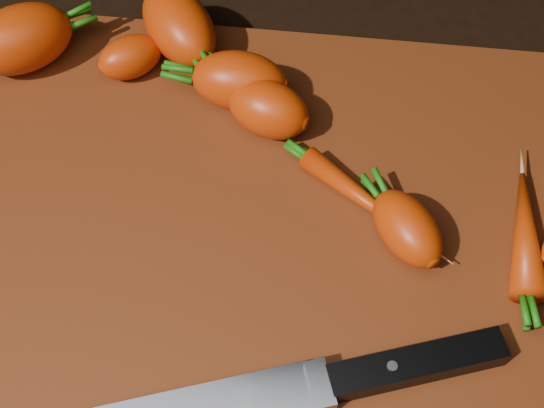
# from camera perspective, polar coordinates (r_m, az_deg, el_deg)

# --- Properties ---
(ground) EXTENTS (2.00, 2.00, 0.01)m
(ground) POSITION_cam_1_polar(r_m,az_deg,el_deg) (0.56, -0.12, -2.78)
(ground) COLOR black
(cutting_board) EXTENTS (0.50, 0.40, 0.01)m
(cutting_board) POSITION_cam_1_polar(r_m,az_deg,el_deg) (0.55, -0.12, -2.21)
(cutting_board) COLOR #5D2810
(cutting_board) RESTS_ON ground
(carrot_0) EXTENTS (0.10, 0.09, 0.05)m
(carrot_0) POSITION_cam_1_polar(r_m,az_deg,el_deg) (0.66, -18.38, 11.71)
(carrot_0) COLOR #C4370B
(carrot_0) RESTS_ON cutting_board
(carrot_1) EXTENTS (0.08, 0.06, 0.04)m
(carrot_1) POSITION_cam_1_polar(r_m,az_deg,el_deg) (0.58, -0.27, 7.16)
(carrot_1) COLOR #C4370B
(carrot_1) RESTS_ON cutting_board
(carrot_2) EXTENTS (0.09, 0.10, 0.05)m
(carrot_2) POSITION_cam_1_polar(r_m,az_deg,el_deg) (0.65, -7.02, 13.20)
(carrot_2) COLOR #C4370B
(carrot_2) RESTS_ON cutting_board
(carrot_3) EXTENTS (0.08, 0.05, 0.05)m
(carrot_3) POSITION_cam_1_polar(r_m,az_deg,el_deg) (0.60, -2.48, 9.23)
(carrot_3) COLOR #C4370B
(carrot_3) RESTS_ON cutting_board
(carrot_4) EXTENTS (0.06, 0.06, 0.03)m
(carrot_4) POSITION_cam_1_polar(r_m,az_deg,el_deg) (0.64, -10.64, 10.82)
(carrot_4) COLOR #C4370B
(carrot_4) RESTS_ON cutting_board
(carrot_5) EXTENTS (0.07, 0.08, 0.04)m
(carrot_5) POSITION_cam_1_polar(r_m,az_deg,el_deg) (0.53, 10.13, -1.82)
(carrot_5) COLOR #C4370B
(carrot_5) RESTS_ON cutting_board
(carrot_7) EXTENTS (0.10, 0.08, 0.02)m
(carrot_7) POSITION_cam_1_polar(r_m,az_deg,el_deg) (0.55, 6.93, 0.38)
(carrot_7) COLOR #C4370B
(carrot_7) RESTS_ON cutting_board
(carrot_8) EXTENTS (0.03, 0.10, 0.03)m
(carrot_8) POSITION_cam_1_polar(r_m,az_deg,el_deg) (0.56, 18.53, -2.03)
(carrot_8) COLOR #C4370B
(carrot_8) RESTS_ON cutting_board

